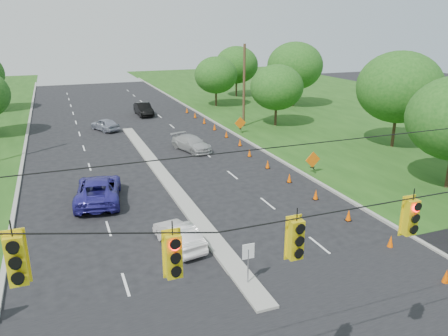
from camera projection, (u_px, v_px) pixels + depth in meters
name	position (u px, v px, depth m)	size (l,w,h in m)	color
curb_left	(23.00, 160.00, 36.97)	(0.25, 110.00, 0.16)	gray
curb_right	(242.00, 139.00, 43.92)	(0.25, 110.00, 0.16)	gray
median	(165.00, 179.00, 32.48)	(1.00, 34.00, 0.18)	gray
median_sign	(248.00, 256.00, 18.74)	(0.55, 0.06, 2.05)	gray
signal_span	(359.00, 264.00, 11.43)	(25.60, 0.32, 9.00)	#422D1C
utility_pole_far_right	(244.00, 86.00, 47.76)	(0.28, 0.28, 9.00)	#422D1C
cone_0	(446.00, 276.00, 19.27)	(0.32, 0.32, 0.70)	#FF5800
cone_1	(391.00, 242.00, 22.37)	(0.32, 0.32, 0.70)	#FF5800
cone_2	(349.00, 215.00, 25.46)	(0.32, 0.32, 0.70)	#FF5800
cone_3	(316.00, 194.00, 28.56)	(0.32, 0.32, 0.70)	#FF5800
cone_4	(289.00, 178.00, 31.66)	(0.32, 0.32, 0.70)	#FF5800
cone_5	(268.00, 164.00, 34.76)	(0.32, 0.32, 0.70)	#FF5800
cone_6	(250.00, 153.00, 37.86)	(0.32, 0.32, 0.70)	#FF5800
cone_7	(240.00, 142.00, 41.16)	(0.32, 0.32, 0.70)	#FF5800
cone_8	(226.00, 134.00, 44.26)	(0.32, 0.32, 0.70)	#FF5800
cone_9	(215.00, 127.00, 47.36)	(0.32, 0.32, 0.70)	#FF5800
cone_10	(204.00, 121.00, 50.46)	(0.32, 0.32, 0.70)	#FF5800
cone_11	(195.00, 115.00, 53.56)	(0.32, 0.32, 0.70)	#FF5800
cone_12	(187.00, 110.00, 56.66)	(0.32, 0.32, 0.70)	#FF5800
work_sign_1	(313.00, 160.00, 33.19)	(1.27, 0.58, 1.37)	black
work_sign_2	(240.00, 124.00, 45.59)	(1.27, 0.58, 1.37)	black
tree_8	(399.00, 87.00, 39.18)	(7.56, 7.56, 8.82)	black
tree_9	(277.00, 87.00, 48.13)	(5.88, 5.88, 6.86)	black
tree_10	(295.00, 66.00, 59.35)	(7.56, 7.56, 8.82)	black
tree_11	(237.00, 65.00, 67.90)	(6.72, 6.72, 7.84)	black
tree_12	(216.00, 75.00, 59.84)	(5.88, 5.88, 6.86)	black
white_sedan	(179.00, 235.00, 22.39)	(1.35, 3.87, 1.27)	white
blue_pickup	(98.00, 190.00, 28.11)	(2.70, 5.85, 1.62)	navy
silver_car_far	(191.00, 143.00, 39.63)	(1.88, 4.63, 1.34)	#A8A8A8
silver_car_oncoming	(105.00, 125.00, 47.05)	(1.59, 3.95, 1.35)	gray
dark_car_receding	(144.00, 109.00, 54.92)	(1.67, 4.78, 1.57)	black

